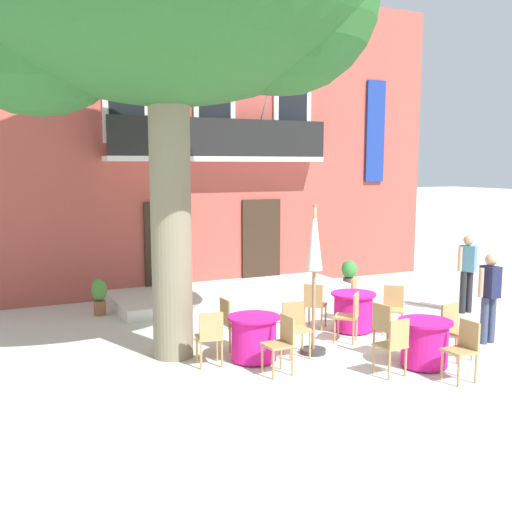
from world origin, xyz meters
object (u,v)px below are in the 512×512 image
(cafe_chair_near_tree_2, at_px, (314,303))
(cafe_umbrella, at_px, (314,257))
(cafe_chair_middle_2, at_px, (282,341))
(pedestrian_near_entrance, at_px, (467,269))
(cafe_chair_middle_1, at_px, (210,335))
(cafe_chair_front_0, at_px, (464,346))
(cafe_chair_near_tree_1, at_px, (359,297))
(cafe_chair_near_tree_3, at_px, (350,314))
(cafe_chair_front_3, at_px, (394,343))
(ground_planter_right, at_px, (349,273))
(cafe_chair_middle_3, at_px, (295,325))
(cafe_chair_front_1, at_px, (454,327))
(pedestrian_mid_plaza, at_px, (489,293))
(cafe_chair_middle_0, at_px, (231,320))
(cafe_table_near_tree, at_px, (353,312))
(cafe_chair_near_tree_0, at_px, (393,306))
(cafe_table_front, at_px, (425,343))
(cafe_table_middle, at_px, (254,338))
(ground_planter_left, at_px, (99,295))
(cafe_chair_front_2, at_px, (386,326))

(cafe_chair_near_tree_2, bearing_deg, cafe_umbrella, -121.88)
(cafe_chair_middle_2, height_order, pedestrian_near_entrance, pedestrian_near_entrance)
(cafe_chair_middle_2, bearing_deg, cafe_chair_middle_1, 137.62)
(cafe_chair_front_0, height_order, pedestrian_near_entrance, pedestrian_near_entrance)
(cafe_chair_near_tree_1, bearing_deg, cafe_chair_near_tree_3, -131.30)
(cafe_chair_front_3, xyz_separation_m, ground_planter_right, (3.29, 5.98, -0.12))
(ground_planter_right, bearing_deg, cafe_chair_near_tree_1, -121.24)
(cafe_chair_middle_3, xyz_separation_m, cafe_chair_front_1, (2.31, -1.27, 0.00))
(cafe_umbrella, height_order, pedestrian_mid_plaza, cafe_umbrella)
(cafe_chair_near_tree_2, xyz_separation_m, cafe_chair_middle_0, (-2.02, -0.54, 0.00))
(cafe_chair_front_0, bearing_deg, cafe_table_near_tree, 87.91)
(cafe_chair_near_tree_0, height_order, cafe_table_front, cafe_chair_near_tree_0)
(cafe_chair_near_tree_3, xyz_separation_m, cafe_chair_middle_0, (-2.13, 0.53, 0.00))
(cafe_table_near_tree, distance_m, cafe_table_middle, 2.64)
(cafe_table_front, height_order, cafe_umbrella, cafe_umbrella)
(cafe_chair_middle_0, xyz_separation_m, cafe_chair_front_0, (2.49, -2.95, 0.00))
(cafe_chair_middle_2, relative_size, cafe_chair_front_0, 1.00)
(cafe_chair_near_tree_0, xyz_separation_m, ground_planter_left, (-4.76, 3.88, -0.08))
(cafe_chair_middle_1, distance_m, cafe_chair_middle_3, 1.51)
(cafe_table_front, height_order, cafe_chair_front_2, cafe_chair_front_2)
(cafe_table_near_tree, xyz_separation_m, pedestrian_mid_plaza, (1.74, -1.72, 0.54))
(cafe_chair_middle_3, xyz_separation_m, cafe_chair_front_3, (0.83, -1.56, 0.00))
(cafe_chair_middle_3, xyz_separation_m, ground_planter_left, (-2.38, 4.29, -0.08))
(cafe_chair_near_tree_0, xyz_separation_m, cafe_umbrella, (-2.04, -0.44, 1.14))
(cafe_table_middle, bearing_deg, cafe_table_front, -31.98)
(cafe_chair_front_1, bearing_deg, pedestrian_mid_plaza, 18.60)
(cafe_chair_near_tree_3, xyz_separation_m, ground_planter_right, (2.83, 4.16, -0.12))
(cafe_chair_near_tree_1, height_order, cafe_chair_middle_0, same)
(cafe_umbrella, height_order, pedestrian_near_entrance, cafe_umbrella)
(cafe_chair_front_0, distance_m, ground_planter_right, 7.03)
(cafe_table_middle, relative_size, cafe_chair_front_0, 0.95)
(cafe_table_front, relative_size, cafe_umbrella, 0.34)
(cafe_table_near_tree, height_order, cafe_chair_near_tree_0, cafe_chair_near_tree_0)
(cafe_chair_middle_0, bearing_deg, cafe_table_middle, -83.22)
(cafe_table_middle, distance_m, cafe_chair_front_2, 2.23)
(cafe_chair_middle_0, xyz_separation_m, cafe_chair_middle_3, (0.84, -0.79, 0.00))
(cafe_umbrella, distance_m, ground_planter_right, 5.97)
(cafe_chair_middle_3, distance_m, ground_planter_left, 4.91)
(cafe_chair_near_tree_1, bearing_deg, cafe_chair_front_3, -116.19)
(cafe_chair_near_tree_0, relative_size, cafe_table_front, 1.05)
(ground_planter_left, bearing_deg, cafe_chair_front_1, -49.88)
(cafe_chair_middle_1, height_order, cafe_chair_middle_3, same)
(cafe_table_near_tree, relative_size, ground_planter_right, 1.18)
(cafe_table_near_tree, height_order, cafe_chair_front_2, cafe_chair_front_2)
(cafe_chair_near_tree_2, bearing_deg, cafe_chair_near_tree_3, -84.34)
(cafe_chair_near_tree_2, relative_size, cafe_chair_middle_1, 1.00)
(cafe_chair_front_2, distance_m, cafe_umbrella, 1.66)
(cafe_chair_middle_0, height_order, cafe_chair_middle_1, same)
(cafe_chair_near_tree_1, relative_size, cafe_chair_middle_0, 1.00)
(pedestrian_mid_plaza, bearing_deg, cafe_chair_near_tree_1, 118.23)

